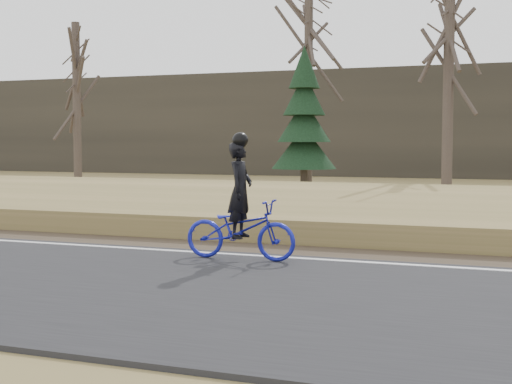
% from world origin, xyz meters
% --- Properties ---
extents(ground, '(120.00, 120.00, 0.00)m').
position_xyz_m(ground, '(0.00, 0.00, 0.00)').
color(ground, '#957D4C').
rests_on(ground, ground).
extents(road, '(120.00, 6.00, 0.06)m').
position_xyz_m(road, '(0.00, -2.50, 0.03)').
color(road, black).
rests_on(road, ground).
extents(edge_line, '(120.00, 0.12, 0.01)m').
position_xyz_m(edge_line, '(0.00, 0.20, 0.07)').
color(edge_line, silver).
rests_on(edge_line, road).
extents(shoulder, '(120.00, 1.60, 0.04)m').
position_xyz_m(shoulder, '(0.00, 1.20, 0.02)').
color(shoulder, '#473A2B').
rests_on(shoulder, ground).
extents(embankment, '(120.00, 5.00, 0.44)m').
position_xyz_m(embankment, '(0.00, 4.20, 0.22)').
color(embankment, '#957D4C').
rests_on(embankment, ground).
extents(ballast, '(120.00, 3.00, 0.45)m').
position_xyz_m(ballast, '(0.00, 8.00, 0.23)').
color(ballast, slate).
rests_on(ballast, ground).
extents(railroad, '(120.00, 2.40, 0.29)m').
position_xyz_m(railroad, '(0.00, 8.00, 0.53)').
color(railroad, black).
rests_on(railroad, ballast).
extents(treeline_backdrop, '(120.00, 4.00, 6.00)m').
position_xyz_m(treeline_backdrop, '(0.00, 30.00, 3.00)').
color(treeline_backdrop, '#383328').
rests_on(treeline_backdrop, ground).
extents(cyclist, '(1.86, 0.69, 2.04)m').
position_xyz_m(cyclist, '(-2.69, -0.22, 0.70)').
color(cyclist, '#161B9C').
rests_on(cyclist, road).
extents(bare_tree_far_left, '(0.36, 0.36, 7.06)m').
position_xyz_m(bare_tree_far_left, '(-16.54, 15.46, 3.53)').
color(bare_tree_far_left, brown).
rests_on(bare_tree_far_left, ground).
extents(bare_tree_left, '(0.36, 0.36, 8.53)m').
position_xyz_m(bare_tree_left, '(-7.11, 18.69, 4.26)').
color(bare_tree_left, brown).
rests_on(bare_tree_left, ground).
extents(bare_tree_near_left, '(0.36, 0.36, 7.83)m').
position_xyz_m(bare_tree_near_left, '(-0.85, 13.83, 3.92)').
color(bare_tree_near_left, brown).
rests_on(bare_tree_near_left, ground).
extents(conifer, '(2.60, 2.60, 5.78)m').
position_xyz_m(conifer, '(-6.69, 16.69, 2.73)').
color(conifer, brown).
rests_on(conifer, ground).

